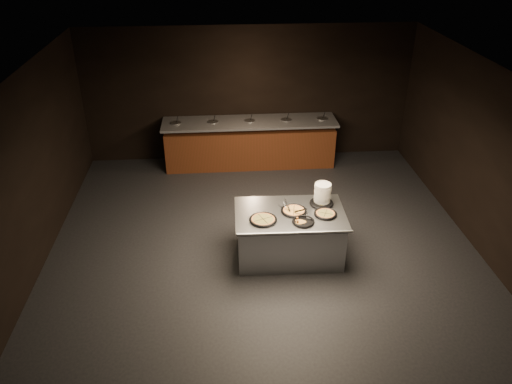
% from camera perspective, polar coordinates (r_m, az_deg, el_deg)
% --- Properties ---
extents(room, '(7.02, 8.02, 2.92)m').
position_cam_1_polar(room, '(7.23, 1.20, 1.16)').
color(room, black).
rests_on(room, ground).
extents(salad_bar, '(3.70, 0.83, 1.18)m').
position_cam_1_polar(salad_bar, '(10.86, -0.70, 5.30)').
color(salad_bar, '#5B2515').
rests_on(salad_bar, ground).
extents(serving_counter, '(1.73, 1.14, 0.81)m').
position_cam_1_polar(serving_counter, '(7.95, 3.81, -4.95)').
color(serving_counter, '#B6B8BD').
rests_on(serving_counter, ground).
extents(plate_stack, '(0.26, 0.26, 0.32)m').
position_cam_1_polar(plate_stack, '(7.99, 7.61, -0.12)').
color(plate_stack, white).
rests_on(plate_stack, serving_counter).
extents(pan_veggie_whole, '(0.42, 0.42, 0.04)m').
position_cam_1_polar(pan_veggie_whole, '(7.50, 0.82, -3.16)').
color(pan_veggie_whole, black).
rests_on(pan_veggie_whole, serving_counter).
extents(pan_cheese_whole, '(0.40, 0.40, 0.04)m').
position_cam_1_polar(pan_cheese_whole, '(7.74, 4.34, -2.14)').
color(pan_cheese_whole, black).
rests_on(pan_cheese_whole, serving_counter).
extents(pan_cheese_slices_a, '(0.38, 0.38, 0.04)m').
position_cam_1_polar(pan_cheese_slices_a, '(7.98, 7.50, -1.28)').
color(pan_cheese_slices_a, black).
rests_on(pan_cheese_slices_a, serving_counter).
extents(pan_cheese_slices_b, '(0.34, 0.34, 0.04)m').
position_cam_1_polar(pan_cheese_slices_b, '(7.49, 5.43, -3.37)').
color(pan_cheese_slices_b, black).
rests_on(pan_cheese_slices_b, serving_counter).
extents(pan_veggie_slices, '(0.35, 0.35, 0.04)m').
position_cam_1_polar(pan_veggie_slices, '(7.71, 7.94, -2.47)').
color(pan_veggie_slices, black).
rests_on(pan_veggie_slices, serving_counter).
extents(server_left, '(0.17, 0.32, 0.16)m').
position_cam_1_polar(server_left, '(7.77, 3.44, -1.48)').
color(server_left, '#B6B8BD').
rests_on(server_left, serving_counter).
extents(server_right, '(0.30, 0.22, 0.16)m').
position_cam_1_polar(server_right, '(7.59, 5.45, -2.35)').
color(server_right, '#B6B8BD').
rests_on(server_right, serving_counter).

